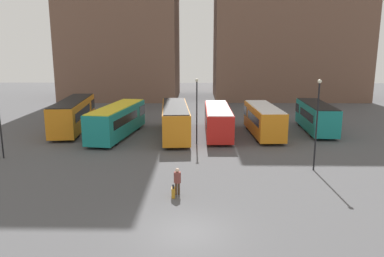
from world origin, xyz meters
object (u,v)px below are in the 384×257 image
object	(u,v)px
bus_0	(73,114)
lamp_post_2	(0,123)
traveler	(177,179)
lamp_post_1	(317,119)
lamp_post_0	(197,106)
bus_5	(316,116)
suitcase	(173,192)
bus_3	(218,120)
bus_1	(118,120)
bus_2	(175,119)
bus_4	(263,120)

from	to	relation	value
bus_0	lamp_post_2	bearing A→B (deg)	162.35
traveler	lamp_post_1	size ratio (longest dim) A/B	0.25
traveler	lamp_post_0	size ratio (longest dim) A/B	0.28
bus_5	suitcase	distance (m)	23.31
bus_3	lamp_post_2	world-z (taller)	lamp_post_2
bus_0	bus_1	xyz separation A→B (m)	(5.44, -2.88, -0.11)
bus_1	lamp_post_1	size ratio (longest dim) A/B	1.69
bus_2	traveler	distance (m)	15.73
bus_2	lamp_post_0	xyz separation A→B (m)	(2.22, -3.20, 1.82)
bus_4	lamp_post_2	distance (m)	24.07
lamp_post_0	traveler	bearing A→B (deg)	-95.04
bus_5	lamp_post_0	xyz separation A→B (m)	(-12.73, -5.61, 1.91)
bus_4	bus_3	bearing A→B (deg)	83.82
bus_1	bus_0	bearing A→B (deg)	70.02
bus_0	lamp_post_2	world-z (taller)	lamp_post_2
traveler	lamp_post_1	distance (m)	11.23
bus_1	bus_5	bearing A→B (deg)	-74.70
bus_2	lamp_post_1	bearing A→B (deg)	-139.92
suitcase	lamp_post_0	xyz separation A→B (m)	(1.33, 12.94, 3.24)
bus_1	lamp_post_0	world-z (taller)	lamp_post_0
lamp_post_0	lamp_post_1	distance (m)	11.51
bus_0	lamp_post_1	distance (m)	25.91
bus_1	traveler	world-z (taller)	bus_1
lamp_post_0	lamp_post_2	xyz separation A→B (m)	(-15.68, -5.04, -0.66)
bus_2	lamp_post_2	world-z (taller)	lamp_post_2
bus_1	suitcase	xyz separation A→B (m)	(6.68, -15.87, -1.39)
bus_1	traveler	xyz separation A→B (m)	(6.90, -15.40, -0.69)
bus_5	lamp_post_1	bearing A→B (deg)	165.76
bus_3	suitcase	xyz separation A→B (m)	(-3.46, -16.75, -1.27)
bus_0	lamp_post_0	distance (m)	14.75
lamp_post_1	suitcase	bearing A→B (deg)	-151.90
bus_2	lamp_post_0	bearing A→B (deg)	-150.23
traveler	lamp_post_1	xyz separation A→B (m)	(9.72, 4.85, 2.84)
lamp_post_0	lamp_post_1	bearing A→B (deg)	-41.49
bus_1	traveler	bearing A→B (deg)	-147.94
traveler	lamp_post_0	bearing A→B (deg)	-8.06
bus_2	lamp_post_2	distance (m)	15.82
bus_3	bus_2	bearing A→B (deg)	97.98
bus_4	lamp_post_2	world-z (taller)	lamp_post_2
bus_2	lamp_post_2	xyz separation A→B (m)	(-13.46, -8.23, 1.16)
bus_0	bus_1	bearing A→B (deg)	-123.89
bus_3	lamp_post_2	size ratio (longest dim) A/B	2.17
bus_3	suitcase	world-z (taller)	bus_3
bus_3	suitcase	bearing A→B (deg)	168.20
bus_1	traveler	size ratio (longest dim) A/B	6.67
bus_0	lamp_post_1	xyz separation A→B (m)	(22.06, -13.43, 2.04)
bus_0	lamp_post_1	world-z (taller)	lamp_post_1
bus_5	suitcase	xyz separation A→B (m)	(-14.05, -18.55, -1.33)
bus_5	lamp_post_0	world-z (taller)	lamp_post_0
suitcase	lamp_post_1	world-z (taller)	lamp_post_1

